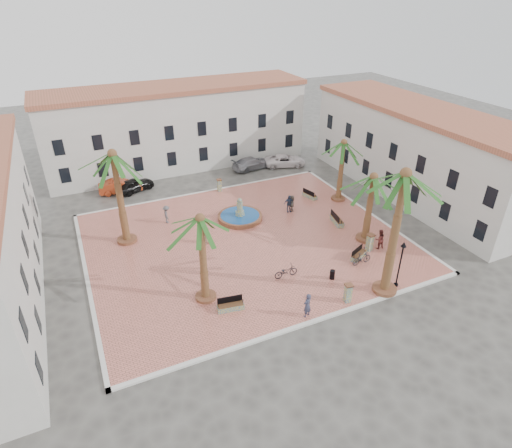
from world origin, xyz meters
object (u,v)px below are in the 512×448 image
object	(u,v)px
bench_e	(337,220)
pedestrian_north	(167,214)
bench_s	(231,306)
palm_ne	(343,150)
bicycle_b	(362,258)
palm_sw	(201,229)
fountain	(240,216)
litter_bin	(332,275)
bench_se	(359,255)
bench_ne	(310,195)
cyclist_a	(307,305)
cyclist_b	(380,239)
pedestrian_fountain_b	(289,204)
lamppost_s	(401,257)
bicycle_a	(286,271)
car_white	(285,161)
car_red	(120,186)
pedestrian_fountain_a	(207,235)
bollard_n	(219,185)
palm_s	(403,188)
palm_e	(373,186)
bollard_se	(348,293)
bollard_e	(370,242)
car_black	(134,185)
palm_nw	(114,165)
pedestrian_east	(292,203)
lamppost_e	(343,170)
car_silver	(252,163)

from	to	relation	value
bench_e	pedestrian_north	world-z (taller)	pedestrian_north
bench_s	palm_ne	bearing A→B (deg)	43.57
bicycle_b	palm_sw	bearing A→B (deg)	81.70
fountain	litter_bin	xyz separation A→B (m)	(2.69, -11.48, 0.08)
fountain	bench_se	xyz separation A→B (m)	(6.17, -10.05, -0.04)
bench_ne	cyclist_a	world-z (taller)	cyclist_a
bench_e	bench_ne	xyz separation A→B (m)	(0.50, 5.67, -0.04)
cyclist_b	pedestrian_fountain_b	bearing A→B (deg)	-62.48
lamppost_s	bicycle_a	bearing A→B (deg)	147.70
fountain	car_white	xyz separation A→B (m)	(10.29, 10.28, 0.25)
car_red	pedestrian_fountain_a	bearing A→B (deg)	-155.66
bench_se	pedestrian_fountain_a	bearing A→B (deg)	121.07
bollard_n	cyclist_a	world-z (taller)	cyclist_a
bollard_n	litter_bin	size ratio (longest dim) A/B	1.85
palm_s	bench_se	distance (m)	9.00
pedestrian_fountain_a	car_white	bearing A→B (deg)	31.45
bench_s	cyclist_a	bearing A→B (deg)	-22.59
palm_e	pedestrian_north	xyz separation A→B (m)	(-14.83, 10.06, -4.23)
car_white	bollard_se	bearing A→B (deg)	178.63
bollard_e	cyclist_a	distance (m)	10.02
bench_ne	bench_s	bearing A→B (deg)	118.23
car_black	pedestrian_fountain_a	bearing A→B (deg)	173.56
palm_nw	palm_sw	distance (m)	10.81
pedestrian_east	bicycle_a	bearing A→B (deg)	-12.68
bicycle_a	car_black	world-z (taller)	car_black
cyclist_b	car_white	xyz separation A→B (m)	(1.69, 19.80, -0.33)
bench_se	pedestrian_east	bearing A→B (deg)	71.80
lamppost_s	car_red	distance (m)	29.68
pedestrian_fountain_a	lamppost_s	bearing A→B (deg)	-57.31
bench_se	bicycle_a	world-z (taller)	bicycle_a
bench_ne	pedestrian_north	bearing A→B (deg)	71.78
palm_s	palm_e	world-z (taller)	palm_s
bicycle_a	cyclist_b	bearing A→B (deg)	-86.74
palm_sw	litter_bin	size ratio (longest dim) A/B	9.19
palm_nw	pedestrian_north	distance (m)	7.55
bench_se	lamppost_e	distance (m)	11.63
litter_bin	car_black	xyz separation A→B (m)	(-10.44, 22.11, 0.20)
cyclist_a	pedestrian_fountain_b	world-z (taller)	cyclist_a
palm_nw	bench_se	size ratio (longest dim) A/B	4.70
fountain	bollard_se	world-z (taller)	fountain
palm_sw	pedestrian_east	bearing A→B (deg)	37.40
cyclist_a	bench_ne	bearing A→B (deg)	-140.83
cyclist_a	bicycle_a	bearing A→B (deg)	-119.45
cyclist_a	palm_e	bearing A→B (deg)	-165.76
bollard_n	bench_e	bearing A→B (deg)	-56.17
cyclist_a	bicycle_b	world-z (taller)	cyclist_a
bench_e	pedestrian_north	bearing A→B (deg)	75.62
car_red	car_silver	distance (m)	15.41
palm_nw	palm_sw	size ratio (longest dim) A/B	1.23
lamppost_s	bollard_se	world-z (taller)	lamppost_s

